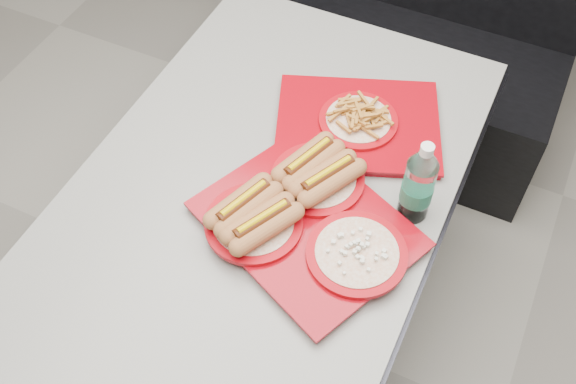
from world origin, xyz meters
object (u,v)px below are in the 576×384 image
at_px(tray_far, 358,122).
at_px(water_bottle, 418,185).
at_px(booth_bench, 393,36).
at_px(tray_near, 303,214).
at_px(diner_table, 265,221).

bearing_deg(tray_far, water_bottle, -42.13).
height_order(booth_bench, water_bottle, booth_bench).
xyz_separation_m(tray_near, tray_far, (0.01, 0.35, -0.01)).
distance_m(booth_bench, tray_far, 0.91).
bearing_deg(booth_bench, tray_near, -83.11).
height_order(booth_bench, tray_far, booth_bench).
relative_size(diner_table, tray_near, 2.40).
xyz_separation_m(diner_table, tray_near, (0.14, -0.07, 0.20)).
height_order(tray_far, water_bottle, water_bottle).
relative_size(diner_table, water_bottle, 5.82).
bearing_deg(diner_table, water_bottle, 11.86).
height_order(diner_table, booth_bench, booth_bench).
xyz_separation_m(diner_table, tray_far, (0.15, 0.28, 0.19)).
height_order(diner_table, water_bottle, water_bottle).
xyz_separation_m(tray_far, water_bottle, (0.22, -0.20, 0.08)).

